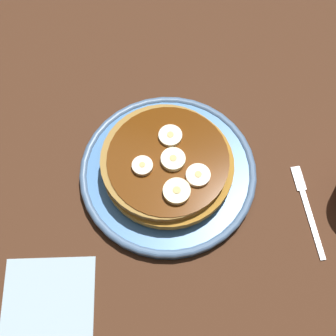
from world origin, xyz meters
The scene contains 10 objects.
ground_plane centered at (0.00, 0.00, -1.50)cm, with size 140.00×140.00×3.00cm, color #422616.
plate centered at (0.00, 0.00, 0.97)cm, with size 23.42×23.42×1.80cm.
pancake_stack centered at (-0.16, -0.24, 3.23)cm, with size 17.49×17.19×3.49cm.
banana_slice_0 centered at (0.67, -0.35, 5.28)cm, with size 3.11×3.11×0.97cm.
banana_slice_1 centered at (2.41, -3.97, 5.29)cm, with size 3.37×3.37×1.00cm.
banana_slice_2 centered at (-0.73, 3.17, 5.16)cm, with size 3.04×3.04×0.74cm.
banana_slice_3 centered at (4.25, -1.09, 5.21)cm, with size 3.05×3.05×0.83cm.
banana_slice_4 centered at (-2.68, -2.02, 5.23)cm, with size 2.63×2.63×0.88cm.
napkin centered at (-8.38, -20.43, 0.15)cm, with size 11.00×11.00×0.30cm, color #99B2BF.
fork centered at (18.55, 1.54, 0.25)cm, with size 6.87×11.98×0.50cm.
Camera 1 is at (8.51, -25.83, 59.71)cm, focal length 52.19 mm.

